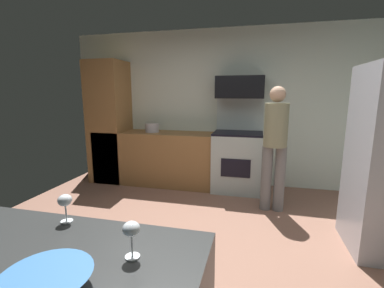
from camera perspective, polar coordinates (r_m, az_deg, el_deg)
The scene contains 11 objects.
ground_plane at distance 2.81m, azimuth -1.84°, elevation -22.96°, with size 5.20×4.80×0.02m, color #8A604F.
wall_back at distance 4.64m, azimuth 5.82°, elevation 7.63°, with size 5.20×0.12×2.60m, color silver.
lower_cabinet_run at distance 4.63m, azimuth -6.12°, elevation -3.04°, with size 2.40×0.60×0.90m, color olive.
cabinet_column at distance 4.95m, azimuth -17.26°, elevation 4.49°, with size 0.60×0.60×2.10m, color olive.
oven_range at distance 4.36m, azimuth 9.69°, elevation -3.18°, with size 0.76×0.65×1.48m.
microwave at distance 4.32m, azimuth 10.26°, elevation 11.89°, with size 0.74×0.38×0.34m, color black.
person_cook at distance 3.61m, azimuth 17.38°, elevation 0.24°, with size 0.31×0.30×1.64m.
mixing_bowl_large at distance 1.08m, azimuth -28.73°, elevation -24.99°, with size 0.30×0.30×0.08m, color #386EAE.
wine_glass_near at distance 1.52m, azimuth -25.60°, elevation -11.12°, with size 0.07×0.07×0.15m.
wine_glass_mid at distance 1.13m, azimuth -12.89°, elevation -17.72°, with size 0.07×0.07×0.15m.
stock_pot at distance 4.60m, azimuth -8.56°, elevation 3.45°, with size 0.24×0.24×0.15m, color #B9B2B8.
Camera 1 is at (0.63, -2.25, 1.55)m, focal length 24.85 mm.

